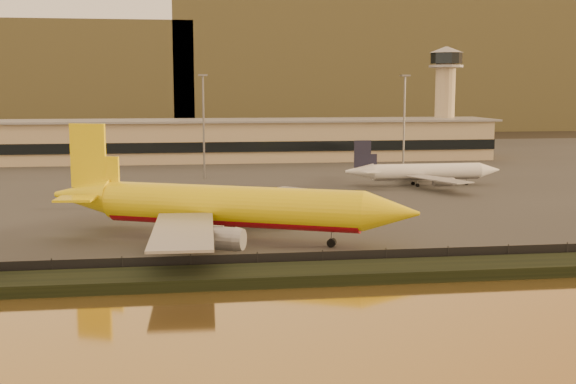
{
  "coord_description": "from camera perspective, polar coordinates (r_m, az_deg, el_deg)",
  "views": [
    {
      "loc": [
        -14.17,
        -97.71,
        22.09
      ],
      "look_at": [
        1.26,
        12.0,
        6.23
      ],
      "focal_mm": 45.0,
      "sensor_mm": 36.0,
      "label": 1
    }
  ],
  "objects": [
    {
      "name": "apron_light_masts",
      "position": [
        175.27,
        1.59,
        6.05
      ],
      "size": [
        152.2,
        12.2,
        25.4
      ],
      "color": "slate",
      "rests_on": "tarmac"
    },
    {
      "name": "white_narrowbody_jet",
      "position": [
        166.94,
        10.68,
        1.56
      ],
      "size": [
        36.61,
        35.82,
        10.54
      ],
      "rotation": [
        0.0,
        0.0,
        0.02
      ],
      "color": "white",
      "rests_on": "tarmac"
    },
    {
      "name": "gse_vehicle_white",
      "position": [
        136.99,
        -14.03,
        -0.94
      ],
      "size": [
        3.9,
        2.04,
        1.69
      ],
      "primitive_type": "cube",
      "rotation": [
        0.0,
        0.0,
        -0.1
      ],
      "color": "white",
      "rests_on": "tarmac"
    },
    {
      "name": "dhl_cargo_jet",
      "position": [
        104.69,
        -4.98,
        -1.17
      ],
      "size": [
        53.35,
        50.52,
        16.74
      ],
      "rotation": [
        0.0,
        0.0,
        -0.41
      ],
      "color": "yellow",
      "rests_on": "tarmac"
    },
    {
      "name": "control_tower",
      "position": [
        243.71,
        12.32,
        7.86
      ],
      "size": [
        11.2,
        11.2,
        35.5
      ],
      "color": "tan",
      "rests_on": "tarmac"
    },
    {
      "name": "gse_vehicle_yellow",
      "position": [
        128.23,
        6.87,
        -1.29
      ],
      "size": [
        4.83,
        3.06,
        2.01
      ],
      "primitive_type": "cube",
      "rotation": [
        0.0,
        0.0,
        -0.25
      ],
      "color": "yellow",
      "rests_on": "tarmac"
    },
    {
      "name": "terminal_building",
      "position": [
        223.82,
        -8.1,
        4.01
      ],
      "size": [
        202.0,
        25.0,
        12.6
      ],
      "color": "tan",
      "rests_on": "tarmac"
    },
    {
      "name": "ground",
      "position": [
        101.18,
        0.24,
        -4.47
      ],
      "size": [
        900.0,
        900.0,
        0.0
      ],
      "primitive_type": "plane",
      "color": "black",
      "rests_on": "ground"
    },
    {
      "name": "tarmac",
      "position": [
        194.48,
        -3.78,
        1.64
      ],
      "size": [
        320.0,
        220.0,
        0.2
      ],
      "primitive_type": "cube",
      "color": "#2D2D2D",
      "rests_on": "ground"
    },
    {
      "name": "embankment",
      "position": [
        84.69,
        1.9,
        -6.49
      ],
      "size": [
        320.0,
        7.0,
        1.4
      ],
      "primitive_type": "cube",
      "color": "black",
      "rests_on": "ground"
    },
    {
      "name": "perimeter_fence",
      "position": [
        88.37,
        1.46,
        -5.46
      ],
      "size": [
        300.0,
        0.05,
        2.2
      ],
      "primitive_type": "cube",
      "color": "black",
      "rests_on": "tarmac"
    },
    {
      "name": "distant_hills",
      "position": [
        437.86,
        -8.98,
        9.26
      ],
      "size": [
        470.0,
        160.0,
        70.0
      ],
      "color": "brown",
      "rests_on": "ground"
    }
  ]
}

